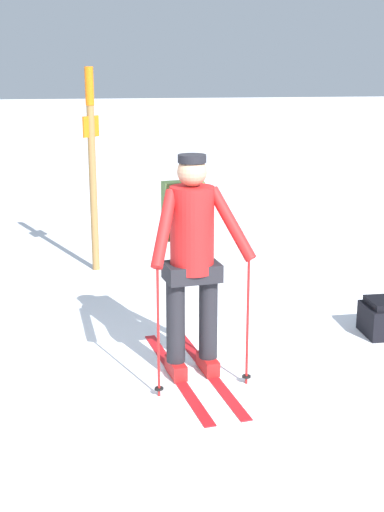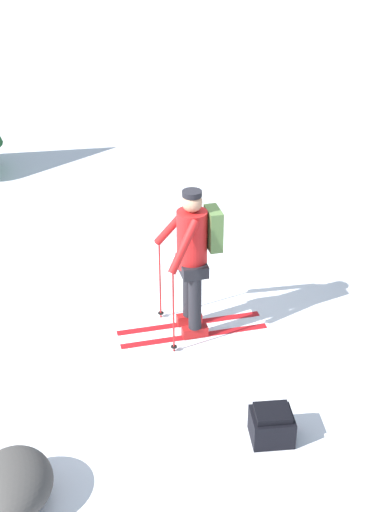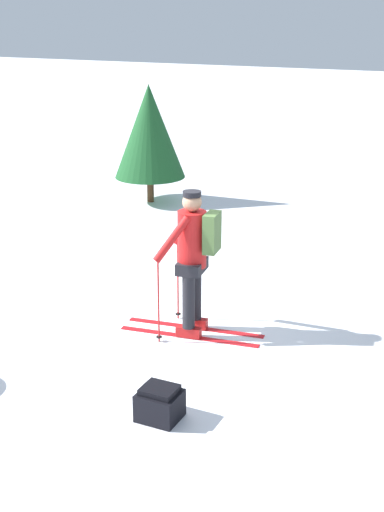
% 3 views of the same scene
% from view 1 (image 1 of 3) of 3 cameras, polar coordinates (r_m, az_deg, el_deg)
% --- Properties ---
extents(ground_plane, '(80.00, 80.00, 0.00)m').
position_cam_1_polar(ground_plane, '(5.30, -0.95, -12.39)').
color(ground_plane, white).
extents(skier, '(0.84, 1.78, 1.79)m').
position_cam_1_polar(skier, '(5.54, -0.05, 0.38)').
color(skier, red).
rests_on(skier, ground_plane).
extents(dropped_backpack, '(0.37, 0.41, 0.34)m').
position_cam_1_polar(dropped_backpack, '(6.84, 15.05, -4.80)').
color(dropped_backpack, black).
rests_on(dropped_backpack, ground_plane).
extents(trail_marker, '(0.19, 0.19, 2.38)m').
position_cam_1_polar(trail_marker, '(8.43, -8.01, 8.08)').
color(trail_marker, olive).
rests_on(trail_marker, ground_plane).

